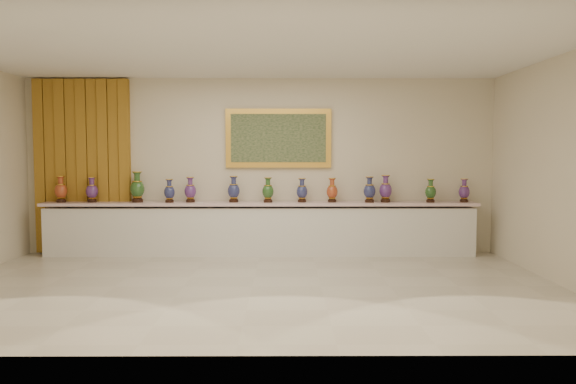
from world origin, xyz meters
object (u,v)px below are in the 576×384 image
at_px(counter, 260,229).
at_px(vase_0, 61,190).
at_px(vase_1, 92,191).
at_px(vase_2, 137,188).

relative_size(counter, vase_0, 16.38).
bearing_deg(counter, vase_1, -179.93).
bearing_deg(vase_1, vase_0, -179.16).
bearing_deg(vase_1, vase_2, 1.00).
xyz_separation_m(vase_1, vase_2, (0.76, 0.01, 0.04)).
xyz_separation_m(vase_0, vase_2, (1.28, 0.02, 0.03)).
xyz_separation_m(counter, vase_0, (-3.34, -0.01, 0.66)).
height_order(counter, vase_2, vase_2).
bearing_deg(vase_0, vase_2, 0.94).
distance_m(vase_0, vase_1, 0.52).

